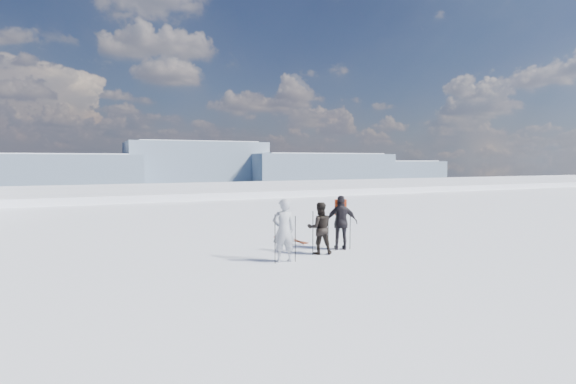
% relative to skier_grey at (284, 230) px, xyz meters
% --- Properties ---
extents(lake_basin, '(820.00, 820.00, 71.62)m').
position_rel_skier_grey_xyz_m(lake_basin, '(2.88, 27.63, -7.37)').
color(lake_basin, white).
rests_on(lake_basin, ground).
extents(far_mountain_range, '(770.00, 110.00, 53.00)m').
position_rel_skier_grey_xyz_m(far_mountain_range, '(32.48, 452.42, -8.07)').
color(far_mountain_range, slate).
rests_on(far_mountain_range, ground).
extents(skier_grey, '(0.67, 0.48, 1.75)m').
position_rel_skier_grey_xyz_m(skier_grey, '(0.00, 0.00, 0.00)').
color(skier_grey, '#9CA1AB').
rests_on(skier_grey, ground).
extents(skier_dark, '(0.90, 0.79, 1.55)m').
position_rel_skier_grey_xyz_m(skier_dark, '(1.41, 0.52, -0.10)').
color(skier_dark, black).
rests_on(skier_dark, ground).
extents(skier_pack, '(1.08, 0.79, 1.70)m').
position_rel_skier_grey_xyz_m(skier_pack, '(2.34, 0.82, -0.02)').
color(skier_pack, black).
rests_on(skier_pack, ground).
extents(backpack, '(0.41, 0.34, 0.50)m').
position_rel_skier_grey_xyz_m(backpack, '(2.44, 1.04, 1.08)').
color(backpack, '#EC4316').
rests_on(backpack, skier_pack).
extents(ski_poles, '(2.93, 0.90, 1.34)m').
position_rel_skier_grey_xyz_m(ski_poles, '(1.21, 0.36, -0.25)').
color(ski_poles, black).
rests_on(ski_poles, ground).
extents(skis_loose, '(0.61, 1.70, 0.03)m').
position_rel_skier_grey_xyz_m(skis_loose, '(1.63, 2.94, -0.86)').
color(skis_loose, black).
rests_on(skis_loose, ground).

